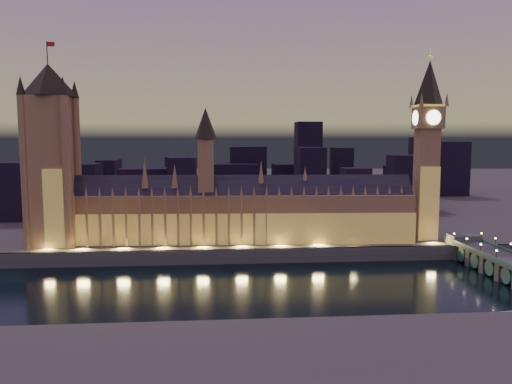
{
  "coord_description": "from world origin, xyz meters",
  "views": [
    {
      "loc": [
        -17.38,
        -227.33,
        68.54
      ],
      "look_at": [
        5.0,
        55.0,
        38.0
      ],
      "focal_mm": 35.0,
      "sensor_mm": 36.0,
      "label": 1
    }
  ],
  "objects": [
    {
      "name": "ground_plane",
      "position": [
        0.0,
        0.0,
        0.0
      ],
      "size": [
        2000.0,
        2000.0,
        0.0
      ],
      "primitive_type": "plane",
      "color": "black",
      "rests_on": "ground"
    },
    {
      "name": "north_bank",
      "position": [
        0.0,
        520.0,
        4.0
      ],
      "size": [
        2000.0,
        960.0,
        8.0
      ],
      "primitive_type": "cube",
      "color": "#3D4339",
      "rests_on": "ground"
    },
    {
      "name": "embankment_wall",
      "position": [
        0.0,
        41.0,
        4.0
      ],
      "size": [
        2000.0,
        2.5,
        8.0
      ],
      "primitive_type": "cube",
      "color": "#484C43",
      "rests_on": "ground"
    },
    {
      "name": "palace_of_westminster",
      "position": [
        -4.39,
        61.74,
        26.37
      ],
      "size": [
        202.0,
        29.68,
        78.0
      ],
      "color": "olive",
      "rests_on": "north_bank"
    },
    {
      "name": "victoria_tower",
      "position": [
        -110.0,
        61.92,
        64.22
      ],
      "size": [
        31.68,
        31.68,
        113.63
      ],
      "color": "olive",
      "rests_on": "north_bank"
    },
    {
      "name": "elizabeth_tower",
      "position": [
        108.0,
        61.92,
        70.88
      ],
      "size": [
        18.0,
        18.0,
        112.66
      ],
      "color": "olive",
      "rests_on": "north_bank"
    },
    {
      "name": "westminster_bridge",
      "position": [
        124.16,
        -3.46,
        6.0
      ],
      "size": [
        16.98,
        113.0,
        15.9
      ],
      "color": "#484C43",
      "rests_on": "ground"
    },
    {
      "name": "city_backdrop",
      "position": [
        32.0,
        246.79,
        30.28
      ],
      "size": [
        472.15,
        215.63,
        77.84
      ],
      "color": "black",
      "rests_on": "north_bank"
    }
  ]
}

